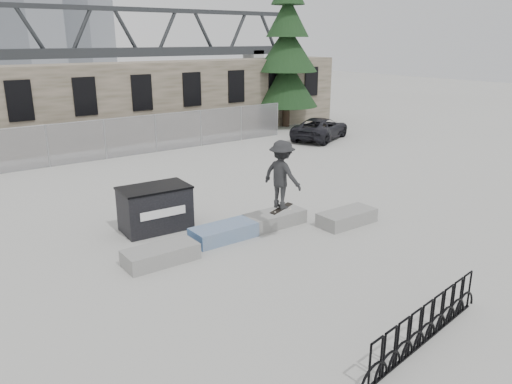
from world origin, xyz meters
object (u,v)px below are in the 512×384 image
(planter_far_left, at_px, (161,254))
(dumpster, at_px, (155,208))
(planter_center_left, at_px, (224,232))
(bike_rack, at_px, (426,324))
(spruce_tree, at_px, (287,52))
(skateboarder, at_px, (282,175))
(planter_offset, at_px, (347,217))
(suv, at_px, (320,128))
(planter_center_right, at_px, (275,218))

(planter_far_left, height_order, dumpster, dumpster)
(planter_center_left, distance_m, bike_rack, 6.91)
(planter_center_left, bearing_deg, planter_far_left, -171.04)
(planter_center_left, height_order, spruce_tree, spruce_tree)
(bike_rack, xyz_separation_m, skateboarder, (1.05, 5.85, 1.60))
(bike_rack, distance_m, skateboarder, 6.15)
(planter_center_left, xyz_separation_m, skateboarder, (1.37, -1.05, 1.79))
(dumpster, bearing_deg, bike_rack, -76.61)
(planter_far_left, xyz_separation_m, planter_center_left, (2.25, 0.35, 0.00))
(planter_center_left, height_order, planter_offset, same)
(planter_far_left, relative_size, dumpster, 0.90)
(suv, distance_m, skateboarder, 16.05)
(planter_center_right, bearing_deg, planter_center_left, -179.15)
(planter_center_right, height_order, suv, suv)
(bike_rack, bearing_deg, dumpster, 100.18)
(planter_far_left, distance_m, skateboarder, 4.10)
(planter_center_right, relative_size, planter_offset, 1.00)
(planter_center_right, height_order, planter_offset, same)
(planter_center_left, bearing_deg, dumpster, 122.67)
(dumpster, bearing_deg, spruce_tree, 41.85)
(spruce_tree, bearing_deg, planter_far_left, -138.24)
(planter_offset, distance_m, suv, 14.37)
(planter_center_right, bearing_deg, spruce_tree, 49.39)
(planter_center_left, relative_size, skateboarder, 0.94)
(planter_center_left, bearing_deg, bike_rack, -87.34)
(planter_far_left, relative_size, planter_center_left, 1.00)
(planter_center_left, bearing_deg, skateboarder, -37.48)
(planter_center_right, distance_m, dumpster, 3.84)
(dumpster, relative_size, spruce_tree, 0.19)
(dumpster, bearing_deg, suv, 31.49)
(planter_center_left, relative_size, dumpster, 0.90)
(planter_center_left, height_order, planter_center_right, same)
(dumpster, relative_size, skateboarder, 1.04)
(skateboarder, bearing_deg, planter_center_right, -41.23)
(planter_far_left, relative_size, skateboarder, 0.94)
(planter_offset, bearing_deg, dumpster, 148.02)
(dumpster, distance_m, suv, 16.39)
(suv, bearing_deg, dumpster, 93.92)
(dumpster, bearing_deg, planter_center_right, -27.70)
(planter_offset, height_order, bike_rack, bike_rack)
(bike_rack, relative_size, suv, 0.95)
(planter_far_left, bearing_deg, skateboarder, -10.90)
(planter_center_right, distance_m, suv, 14.81)
(planter_center_left, xyz_separation_m, bike_rack, (0.32, -6.90, 0.19))
(planter_offset, relative_size, skateboarder, 0.94)
(planter_center_right, bearing_deg, skateboarder, -119.85)
(dumpster, relative_size, suv, 0.47)
(planter_center_left, height_order, dumpster, dumpster)
(planter_offset, xyz_separation_m, spruce_tree, (10.48, 15.83, 4.72))
(skateboarder, bearing_deg, suv, -58.87)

